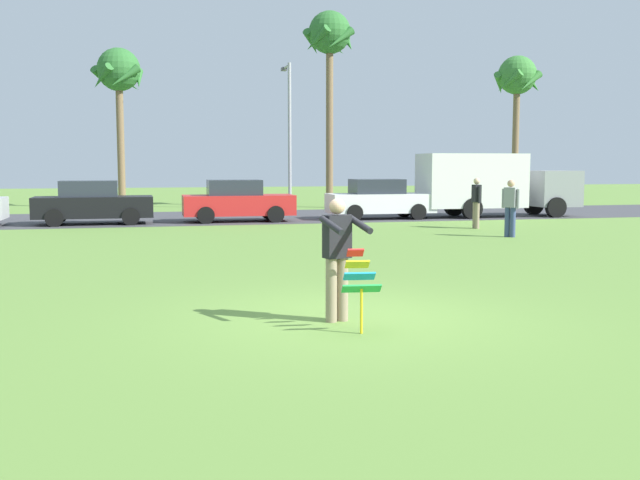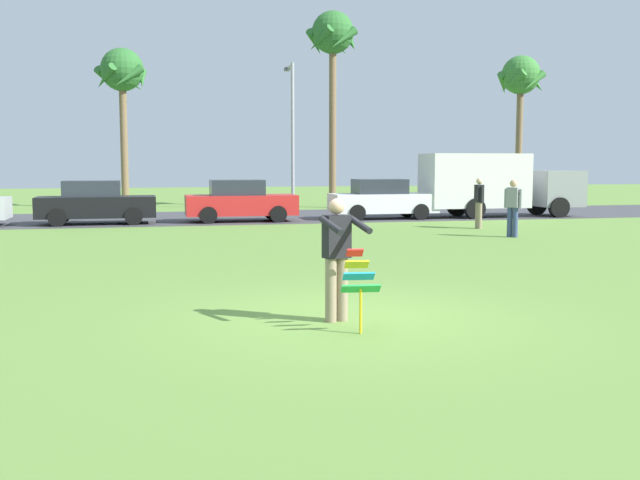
{
  "view_description": "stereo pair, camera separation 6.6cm",
  "coord_description": "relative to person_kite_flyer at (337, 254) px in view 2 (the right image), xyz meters",
  "views": [
    {
      "loc": [
        -2.91,
        -9.97,
        2.21
      ],
      "look_at": [
        -0.26,
        0.82,
        1.05
      ],
      "focal_mm": 41.13,
      "sensor_mm": 36.0,
      "label": 1
    },
    {
      "loc": [
        -2.84,
        -9.98,
        2.21
      ],
      "look_at": [
        -0.26,
        0.82,
        1.05
      ],
      "focal_mm": 41.13,
      "sensor_mm": 36.0,
      "label": 2
    }
  ],
  "objects": [
    {
      "name": "ground_plane",
      "position": [
        0.26,
        0.2,
        -0.95
      ],
      "size": [
        120.0,
        120.0,
        0.0
      ],
      "primitive_type": "plane",
      "color": "olive"
    },
    {
      "name": "road_strip",
      "position": [
        0.26,
        20.54,
        -0.95
      ],
      "size": [
        120.0,
        8.0,
        0.01
      ],
      "primitive_type": "cube",
      "color": "#424247",
      "rests_on": "ground"
    },
    {
      "name": "person_kite_flyer",
      "position": [
        0.0,
        0.0,
        0.0
      ],
      "size": [
        0.65,
        0.74,
        1.73
      ],
      "color": "gray",
      "rests_on": "ground"
    },
    {
      "name": "kite_held",
      "position": [
        0.13,
        -0.63,
        -0.25
      ],
      "size": [
        0.52,
        0.67,
        1.07
      ],
      "color": "red",
      "rests_on": "ground"
    },
    {
      "name": "parked_car_black",
      "position": [
        -4.36,
        18.14,
        -0.18
      ],
      "size": [
        4.22,
        1.87,
        1.6
      ],
      "color": "black",
      "rests_on": "ground"
    },
    {
      "name": "parked_car_red",
      "position": [
        0.95,
        18.14,
        -0.18
      ],
      "size": [
        4.22,
        1.88,
        1.6
      ],
      "color": "red",
      "rests_on": "ground"
    },
    {
      "name": "parked_car_white",
      "position": [
        6.65,
        18.14,
        -0.18
      ],
      "size": [
        4.21,
        1.86,
        1.6
      ],
      "color": "white",
      "rests_on": "ground"
    },
    {
      "name": "parked_truck_grey_van",
      "position": [
        11.46,
        18.14,
        0.46
      ],
      "size": [
        6.75,
        2.24,
        2.62
      ],
      "color": "gray",
      "rests_on": "ground"
    },
    {
      "name": "palm_tree_right_near",
      "position": [
        -3.55,
        28.09,
        5.55
      ],
      "size": [
        2.58,
        2.71,
        7.86
      ],
      "color": "brown",
      "rests_on": "ground"
    },
    {
      "name": "palm_tree_centre_far",
      "position": [
        6.65,
        26.17,
        7.27
      ],
      "size": [
        2.58,
        2.71,
        9.74
      ],
      "color": "brown",
      "rests_on": "ground"
    },
    {
      "name": "palm_tree_far_left",
      "position": [
        17.6,
        27.35,
        5.77
      ],
      "size": [
        2.58,
        2.71,
        8.11
      ],
      "color": "brown",
      "rests_on": "ground"
    },
    {
      "name": "streetlight_pole",
      "position": [
        4.38,
        25.2,
        3.05
      ],
      "size": [
        0.24,
        1.65,
        7.0
      ],
      "color": "#9E9EA3",
      "rests_on": "ground"
    },
    {
      "name": "person_walker_near",
      "position": [
        8.5,
        13.26,
        -0.02
      ],
      "size": [
        0.24,
        0.57,
        1.73
      ],
      "color": "gray",
      "rests_on": "ground"
    },
    {
      "name": "person_walker_far",
      "position": [
        8.19,
        10.29,
        -0.02
      ],
      "size": [
        0.39,
        0.48,
        1.73
      ],
      "color": "#384772",
      "rests_on": "ground"
    }
  ]
}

